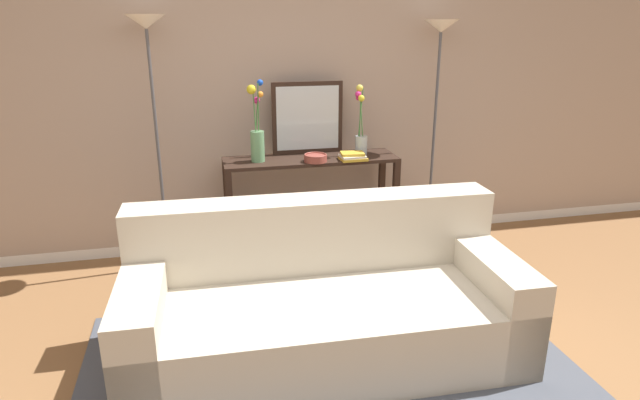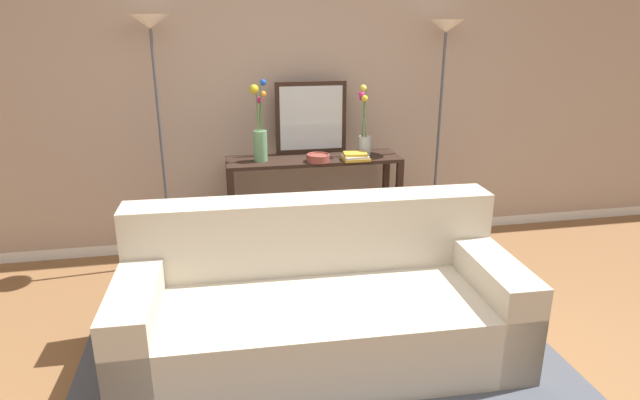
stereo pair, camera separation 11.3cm
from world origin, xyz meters
The scene contains 12 objects.
back_wall centered at (0.00, 2.37, 1.50)m, with size 12.00×0.15×3.00m.
area_rug centered at (-0.06, 0.42, 0.01)m, with size 2.80×1.69×0.01m.
couch centered at (-0.06, 0.59, 0.31)m, with size 2.29×1.05×0.88m.
console_table centered at (0.17, 1.98, 0.59)m, with size 1.40×0.40×0.85m.
floor_lamp_left centered at (-1.01, 2.02, 1.53)m, with size 0.28×0.28×1.95m.
floor_lamp_right centered at (1.25, 2.02, 1.50)m, with size 0.28×0.28×1.91m.
wall_mirror centered at (0.18, 2.15, 1.15)m, with size 0.59×0.02×0.59m.
vase_tall_flowers centered at (-0.26, 1.97, 1.06)m, with size 0.13×0.11×0.63m.
vase_short_flowers centered at (0.59, 2.00, 1.04)m, with size 0.11×0.11×0.57m.
fruit_bowl centered at (0.18, 1.85, 0.88)m, with size 0.18×0.18×0.06m.
book_stack centered at (0.48, 1.85, 0.88)m, with size 0.21×0.17×0.06m.
book_row_under_console centered at (-0.21, 1.98, 0.06)m, with size 0.39×0.17×0.12m.
Camera 2 is at (-0.61, -2.19, 1.91)m, focal length 30.32 mm.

